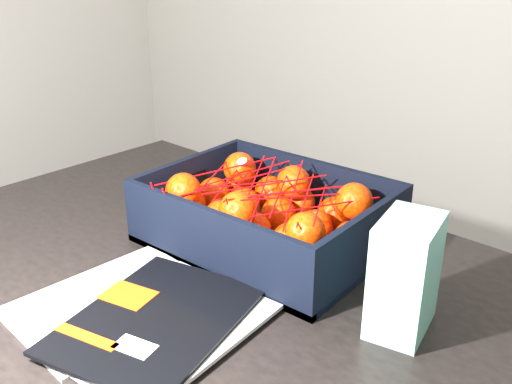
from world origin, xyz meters
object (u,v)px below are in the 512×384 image
Objects in this scene: magazine_stack at (144,315)px; retail_carton at (405,275)px; table at (205,318)px; produce_crate at (267,225)px.

retail_carton reaches higher than magazine_stack.
magazine_stack is at bearing -77.37° from table.
produce_crate is at bearing 156.36° from retail_carton.
produce_crate is at bearing 92.11° from magazine_stack.
table is 0.38m from retail_carton.
retail_carton is (0.32, 0.06, 0.18)m from table.
table is 3.60× the size of magazine_stack.
retail_carton is at bearing 10.90° from table.
retail_carton is at bearing 37.29° from magazine_stack.
magazine_stack is 0.37m from retail_carton.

